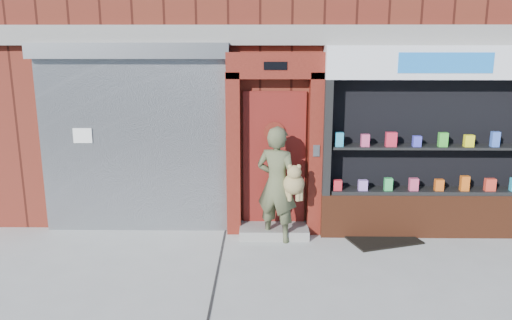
{
  "coord_description": "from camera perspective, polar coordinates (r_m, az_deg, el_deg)",
  "views": [
    {
      "loc": [
        -0.95,
        -5.88,
        3.03
      ],
      "look_at": [
        -1.03,
        1.0,
        1.42
      ],
      "focal_mm": 35.0,
      "sensor_mm": 36.0,
      "label": 1
    }
  ],
  "objects": [
    {
      "name": "ground",
      "position": [
        6.68,
        9.04,
        -13.93
      ],
      "size": [
        80.0,
        80.0,
        0.0
      ],
      "primitive_type": "plane",
      "color": "#9E9E99",
      "rests_on": "ground"
    },
    {
      "name": "building",
      "position": [
        11.95,
        5.52,
        17.79
      ],
      "size": [
        12.0,
        8.16,
        8.0
      ],
      "color": "#5F1F15",
      "rests_on": "ground"
    },
    {
      "name": "shutter_bay",
      "position": [
        8.18,
        -13.87,
        3.6
      ],
      "size": [
        3.1,
        0.3,
        3.04
      ],
      "color": "gray",
      "rests_on": "ground"
    },
    {
      "name": "red_door_bay",
      "position": [
        7.9,
        2.12,
        1.72
      ],
      "size": [
        1.52,
        0.58,
        2.9
      ],
      "color": "#51140E",
      "rests_on": "ground"
    },
    {
      "name": "pharmacy_bay",
      "position": [
        8.32,
        19.59,
        0.94
      ],
      "size": [
        3.5,
        0.41,
        3.0
      ],
      "color": "#5D2916",
      "rests_on": "ground"
    },
    {
      "name": "woman",
      "position": [
        7.7,
        2.57,
        -2.76
      ],
      "size": [
        0.81,
        0.68,
        1.82
      ],
      "color": "#4D5236",
      "rests_on": "ground"
    },
    {
      "name": "doormat",
      "position": [
        8.24,
        14.16,
        -8.69
      ],
      "size": [
        1.25,
        1.05,
        0.03
      ],
      "primitive_type": "cube",
      "rotation": [
        0.0,
        0.0,
        0.32
      ],
      "color": "black",
      "rests_on": "ground"
    }
  ]
}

